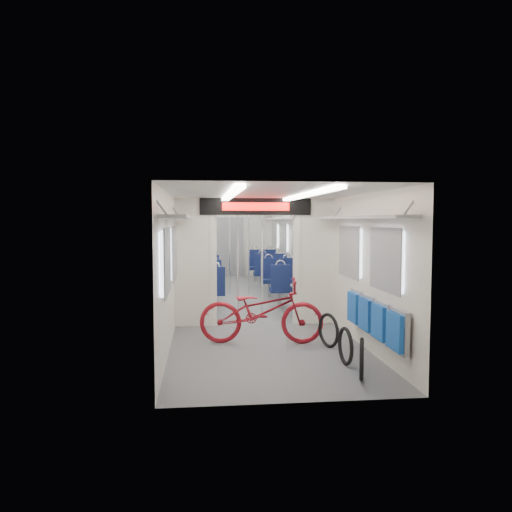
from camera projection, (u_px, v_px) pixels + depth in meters
The scene contains 14 objects.
carriage at pixel (247, 239), 10.79m from camera, with size 12.00×12.02×2.31m.
bicycle at pixel (261, 311), 7.71m from camera, with size 0.67×1.92×1.01m, color maroon.
flip_bench at pixel (374, 318), 6.77m from camera, with size 0.12×2.12×0.53m.
bike_hoop_a at pixel (362, 361), 5.93m from camera, with size 0.51×0.51×0.05m, color black.
bike_hoop_b at pixel (345, 348), 6.56m from camera, with size 0.51×0.51×0.05m, color black.
bike_hoop_c at pixel (328, 332), 7.46m from camera, with size 0.52×0.52×0.05m, color black.
seat_bay_near_left at pixel (204, 282), 11.13m from camera, with size 0.88×1.93×1.06m.
seat_bay_near_right at pixel (284, 279), 11.60m from camera, with size 0.88×1.96×1.06m.
seat_bay_far_left at pixel (203, 267), 14.69m from camera, with size 0.88×1.92×1.05m.
seat_bay_far_right at pixel (266, 266), 14.85m from camera, with size 0.90×2.02×1.08m.
stanchion_near_left at pixel (238, 260), 9.45m from camera, with size 0.04×0.04×2.30m, color silver.
stanchion_near_right at pixel (262, 258), 9.94m from camera, with size 0.04×0.04×2.30m, color silver.
stanchion_far_left at pixel (230, 250), 12.84m from camera, with size 0.04×0.04×2.30m, color silver.
stanchion_far_right at pixel (249, 250), 12.68m from camera, with size 0.04×0.04×2.30m, color silver.
Camera 1 is at (-0.96, -11.01, 1.91)m, focal length 35.00 mm.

